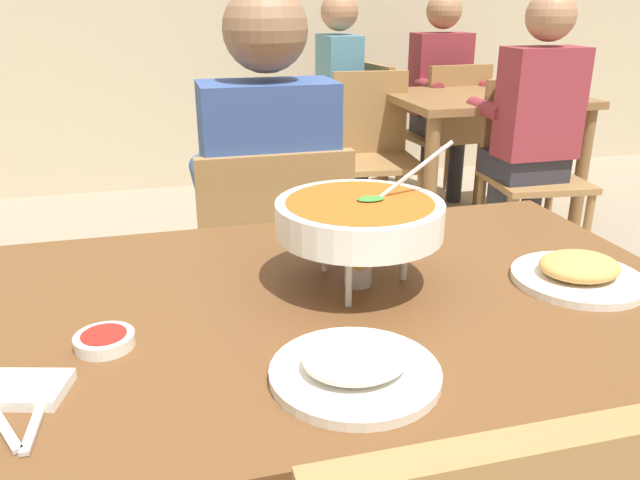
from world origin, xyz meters
The scene contains 17 objects.
dining_table_main centered at (0.00, 0.00, 0.66)m, with size 1.28×0.83×0.78m.
chair_diner_main centered at (0.00, 0.70, 0.51)m, with size 0.44×0.44×0.90m.
diner_main centered at (0.00, 0.74, 0.75)m, with size 0.40×0.45×1.31m.
curry_bowl centered at (0.04, 0.04, 0.91)m, with size 0.33×0.30×0.26m.
rice_plate centered at (-0.06, -0.26, 0.80)m, with size 0.24×0.24×0.06m.
appetizer_plate centered at (0.44, -0.06, 0.80)m, with size 0.24×0.24×0.06m.
sauce_dish centered at (-0.40, -0.08, 0.79)m, with size 0.09×0.09×0.02m.
napkin_folded centered at (-0.50, -0.18, 0.79)m, with size 0.12×0.08×0.02m, color white.
spoon_utensil centered at (-0.47, -0.23, 0.78)m, with size 0.01×0.17×0.01m, color silver.
dining_table_far centered at (1.47, 2.20, 0.64)m, with size 1.00×0.80×0.78m.
chair_bg_left centered at (1.50, 1.74, 0.51)m, with size 0.48×0.48×0.90m.
chair_bg_middle centered at (1.50, 2.67, 0.51)m, with size 0.48×0.48×0.90m.
chair_bg_right centered at (0.93, 2.74, 0.51)m, with size 0.49×0.49×0.90m.
chair_bg_corner centered at (0.87, 2.29, 0.51)m, with size 0.48×0.48×0.90m.
patron_bg_left centered at (1.43, 1.65, 0.75)m, with size 0.40×0.45×1.31m.
patron_bg_middle centered at (1.50, 2.80, 0.75)m, with size 0.40×0.45×1.31m.
patron_bg_right centered at (0.85, 2.78, 0.75)m, with size 0.45×0.40×1.31m.
Camera 1 is at (-0.30, -0.97, 1.27)m, focal length 35.53 mm.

